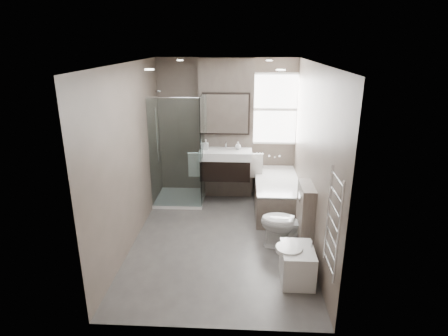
# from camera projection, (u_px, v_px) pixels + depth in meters

# --- Properties ---
(room) EXTENTS (2.70, 3.90, 2.70)m
(room) POSITION_uv_depth(u_px,v_px,m) (221.00, 158.00, 5.32)
(room) COLOR #4C4946
(room) RESTS_ON ground
(vanity_pier) EXTENTS (1.00, 0.25, 2.60)m
(vanity_pier) POSITION_uv_depth(u_px,v_px,m) (226.00, 130.00, 7.00)
(vanity_pier) COLOR #5F544B
(vanity_pier) RESTS_ON ground
(vanity) EXTENTS (0.95, 0.47, 0.66)m
(vanity) POSITION_uv_depth(u_px,v_px,m) (225.00, 164.00, 6.85)
(vanity) COLOR black
(vanity) RESTS_ON vanity_pier
(mirror_cabinet) EXTENTS (0.86, 0.08, 0.76)m
(mirror_cabinet) POSITION_uv_depth(u_px,v_px,m) (226.00, 114.00, 6.74)
(mirror_cabinet) COLOR black
(mirror_cabinet) RESTS_ON vanity_pier
(towel_left) EXTENTS (0.24, 0.06, 0.44)m
(towel_left) POSITION_uv_depth(u_px,v_px,m) (195.00, 165.00, 6.87)
(towel_left) COLOR silver
(towel_left) RESTS_ON vanity_pier
(towel_right) EXTENTS (0.24, 0.06, 0.44)m
(towel_right) POSITION_uv_depth(u_px,v_px,m) (256.00, 166.00, 6.81)
(towel_right) COLOR silver
(towel_right) RESTS_ON vanity_pier
(shower_enclosure) EXTENTS (0.90, 0.90, 2.00)m
(shower_enclosure) POSITION_uv_depth(u_px,v_px,m) (185.00, 177.00, 6.90)
(shower_enclosure) COLOR white
(shower_enclosure) RESTS_ON ground
(bathtub) EXTENTS (0.75, 1.60, 0.57)m
(bathtub) POSITION_uv_depth(u_px,v_px,m) (276.00, 193.00, 6.64)
(bathtub) COLOR #5F544B
(bathtub) RESTS_ON ground
(window) EXTENTS (0.98, 0.06, 1.33)m
(window) POSITION_uv_depth(u_px,v_px,m) (275.00, 109.00, 6.93)
(window) COLOR white
(window) RESTS_ON room
(toilet) EXTENTS (0.84, 0.60, 0.78)m
(toilet) POSITION_uv_depth(u_px,v_px,m) (287.00, 223.00, 5.38)
(toilet) COLOR white
(toilet) RESTS_ON ground
(cistern_box) EXTENTS (0.19, 0.55, 1.00)m
(cistern_box) POSITION_uv_depth(u_px,v_px,m) (305.00, 218.00, 5.29)
(cistern_box) COLOR #5F544B
(cistern_box) RESTS_ON ground
(bidet) EXTENTS (0.48, 0.55, 0.57)m
(bidet) POSITION_uv_depth(u_px,v_px,m) (297.00, 263.00, 4.69)
(bidet) COLOR white
(bidet) RESTS_ON ground
(towel_radiator) EXTENTS (0.03, 0.49, 1.10)m
(towel_radiator) POSITION_uv_depth(u_px,v_px,m) (333.00, 223.00, 3.81)
(towel_radiator) COLOR silver
(towel_radiator) RESTS_ON room
(soap_bottle_a) EXTENTS (0.09, 0.09, 0.19)m
(soap_bottle_a) POSITION_uv_depth(u_px,v_px,m) (206.00, 145.00, 6.77)
(soap_bottle_a) COLOR white
(soap_bottle_a) RESTS_ON vanity
(soap_bottle_b) EXTENTS (0.11, 0.11, 0.15)m
(soap_bottle_b) POSITION_uv_depth(u_px,v_px,m) (238.00, 145.00, 6.80)
(soap_bottle_b) COLOR white
(soap_bottle_b) RESTS_ON vanity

